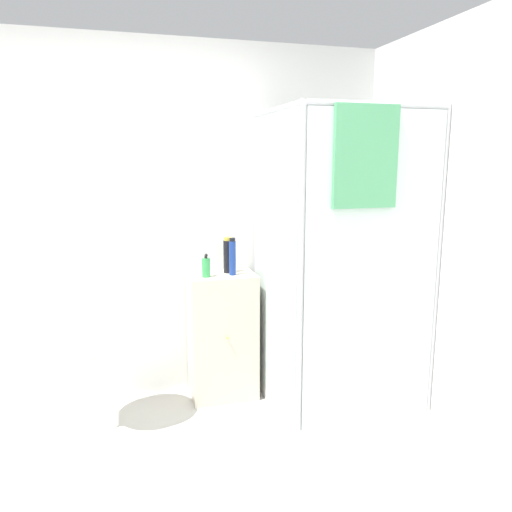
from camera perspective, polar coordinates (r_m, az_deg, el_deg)
name	(u,v)px	position (r m, az deg, el deg)	size (l,w,h in m)	color
wall_back	(152,225)	(3.57, -11.83, 3.52)	(6.40, 0.06, 2.50)	white
shower_enclosure	(333,333)	(3.46, 8.77, -8.69)	(0.94, 0.97, 2.02)	white
vanity_cabinet	(222,336)	(3.63, -3.86, -9.09)	(0.47, 0.34, 0.91)	beige
sink	(102,332)	(3.31, -17.20, -8.32)	(0.48, 0.48, 0.96)	white
soap_dispenser	(206,267)	(3.41, -5.73, -1.29)	(0.06, 0.06, 0.16)	green
shampoo_bottle_tall_black	(228,255)	(3.52, -3.22, 0.07)	(0.07, 0.07, 0.25)	black
shampoo_bottle_blue	(232,257)	(3.45, -2.71, -0.11)	(0.05, 0.05, 0.26)	navy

